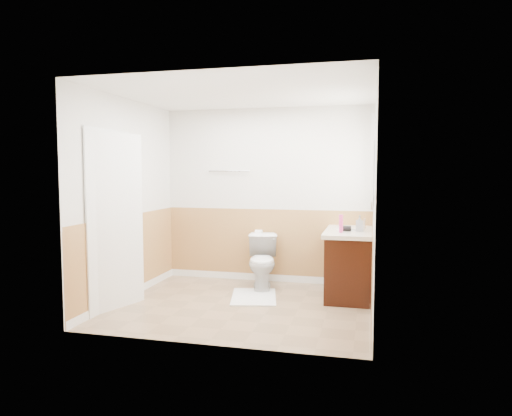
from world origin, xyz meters
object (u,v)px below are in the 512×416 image
(toilet, at_px, (263,262))
(bath_mat, at_px, (254,297))
(lotion_bottle, at_px, (341,224))
(soap_dispenser, at_px, (360,223))
(vanity_cabinet, at_px, (349,265))

(toilet, relative_size, bath_mat, 0.91)
(lotion_bottle, height_order, soap_dispenser, lotion_bottle)
(bath_mat, height_order, vanity_cabinet, vanity_cabinet)
(toilet, bearing_deg, soap_dispenser, -21.11)
(toilet, height_order, bath_mat, toilet)
(bath_mat, distance_m, vanity_cabinet, 1.29)
(soap_dispenser, bearing_deg, vanity_cabinet, 142.01)
(bath_mat, bearing_deg, toilet, 90.00)
(vanity_cabinet, bearing_deg, soap_dispenser, -37.99)
(soap_dispenser, bearing_deg, bath_mat, -166.93)
(toilet, distance_m, bath_mat, 0.61)
(bath_mat, distance_m, soap_dispenser, 1.62)
(lotion_bottle, distance_m, soap_dispenser, 0.28)
(lotion_bottle, bearing_deg, vanity_cabinet, 68.95)
(bath_mat, relative_size, vanity_cabinet, 0.73)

